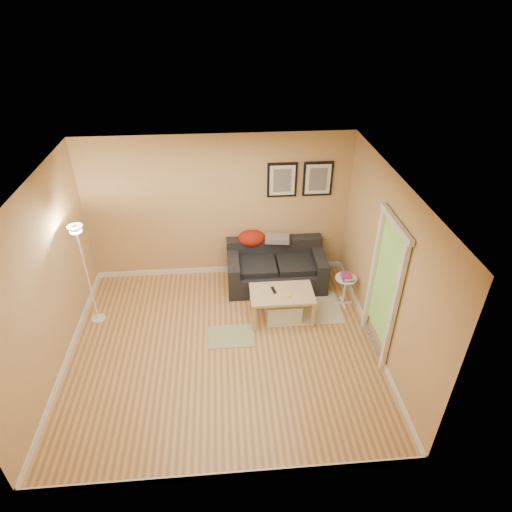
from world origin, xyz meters
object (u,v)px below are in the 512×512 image
storage_bin (283,309)px  book_stack (347,276)px  coffee_table (281,305)px  floor_lamp (88,278)px  side_table (344,291)px  sofa (276,266)px

storage_bin → book_stack: bearing=13.8°
coffee_table → floor_lamp: bearing=-169.1°
storage_bin → side_table: size_ratio=1.06×
book_stack → floor_lamp: floor_lamp is taller
coffee_table → storage_bin: bearing=-12.6°
sofa → coffee_table: sofa is taller
floor_lamp → coffee_table: bearing=-3.7°
floor_lamp → side_table: bearing=0.9°
sofa → floor_lamp: size_ratio=0.99×
coffee_table → side_table: side_table is taller
coffee_table → side_table: 1.11m
storage_bin → book_stack: size_ratio=2.45×
storage_bin → floor_lamp: size_ratio=0.33×
coffee_table → sofa: bearing=103.1°
book_stack → side_table: bearing=121.1°
coffee_table → side_table: size_ratio=1.86×
sofa → storage_bin: 0.95m
floor_lamp → storage_bin: bearing=-4.0°
storage_bin → book_stack: (1.06, 0.26, 0.40)m
storage_bin → side_table: bearing=14.6°
sofa → book_stack: 1.27m
coffee_table → side_table: (1.08, 0.26, 0.02)m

